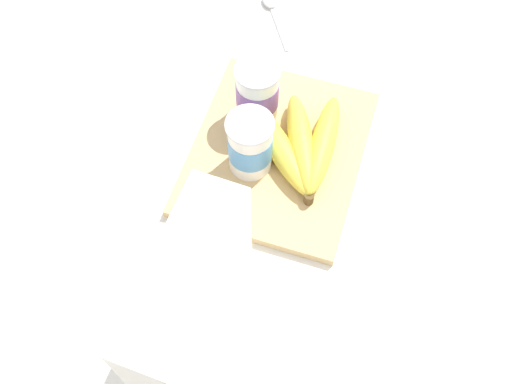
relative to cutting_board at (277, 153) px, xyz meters
name	(u,v)px	position (x,y,z in m)	size (l,w,h in m)	color
ground_plane	(277,156)	(0.00, 0.00, -0.01)	(2.40, 2.40, 0.00)	silver
cutting_board	(277,153)	(0.00, 0.00, 0.00)	(0.29, 0.24, 0.02)	tan
cereal_box	(194,311)	(-0.30, 0.01, 0.12)	(0.19, 0.06, 0.26)	white
yogurt_cup_front	(250,145)	(-0.03, 0.03, 0.06)	(0.07, 0.07, 0.10)	white
yogurt_cup_back	(257,92)	(0.06, 0.05, 0.06)	(0.07, 0.07, 0.10)	white
banana_bunch	(302,145)	(0.01, -0.03, 0.03)	(0.19, 0.15, 0.04)	yellow
spoon	(273,12)	(0.28, 0.09, 0.00)	(0.12, 0.08, 0.01)	silver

